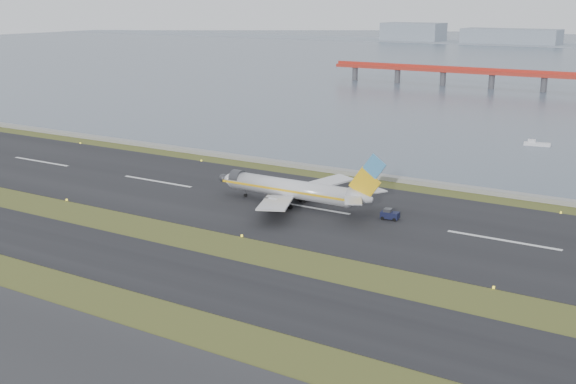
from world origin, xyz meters
name	(u,v)px	position (x,y,z in m)	size (l,w,h in m)	color
ground	(216,249)	(0.00, 0.00, 0.00)	(1000.00, 1000.00, 0.00)	#384A1A
taxiway_strip	(169,271)	(0.00, -12.00, 0.05)	(1000.00, 18.00, 0.10)	black
runway_strip	(306,207)	(0.00, 30.00, 0.05)	(1000.00, 45.00, 0.10)	black
seawall	(370,175)	(0.00, 60.00, 0.50)	(1000.00, 2.50, 1.00)	gray
airliner	(296,190)	(-2.33, 29.66, 3.46)	(38.52, 32.89, 12.80)	silver
pushback_tug	(390,214)	(17.95, 31.01, 1.05)	(3.57, 2.32, 2.17)	black
workboat_near	(536,144)	(24.00, 120.13, 0.56)	(7.62, 3.47, 1.78)	white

